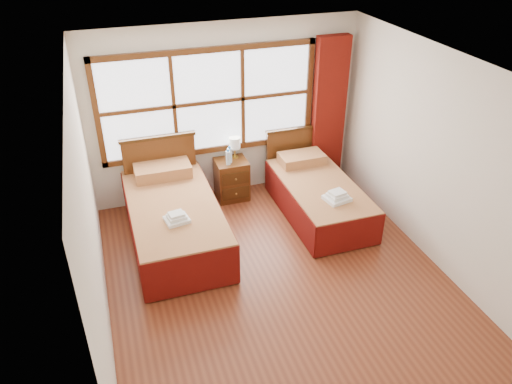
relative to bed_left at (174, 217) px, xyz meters
name	(u,v)px	position (x,y,z in m)	size (l,w,h in m)	color
floor	(277,277)	(1.03, -1.20, -0.34)	(4.50, 4.50, 0.00)	brown
ceiling	(283,68)	(1.03, -1.20, 2.26)	(4.50, 4.50, 0.00)	white
wall_back	(226,112)	(1.03, 1.05, 0.96)	(4.00, 4.00, 0.00)	silver
wall_left	(90,217)	(-0.97, -1.20, 0.96)	(4.50, 4.50, 0.00)	silver
wall_right	(436,159)	(3.03, -1.20, 0.96)	(4.50, 4.50, 0.00)	silver
window	(209,102)	(0.78, 1.02, 1.16)	(3.16, 0.06, 1.56)	white
curtain	(329,111)	(2.63, 0.91, 0.83)	(0.50, 0.16, 2.30)	maroon
bed_left	(174,217)	(0.00, 0.00, 0.00)	(1.14, 2.22, 1.12)	#3D230C
bed_right	(317,195)	(2.09, 0.00, -0.05)	(0.99, 2.01, 0.96)	#3D230C
nightstand	(232,179)	(1.03, 0.80, -0.03)	(0.47, 0.46, 0.63)	#552C12
towels_left	(177,218)	(-0.02, -0.48, 0.30)	(0.32, 0.29, 0.12)	white
towels_right	(337,197)	(2.12, -0.53, 0.22)	(0.36, 0.33, 0.13)	white
lamp	(235,143)	(1.11, 0.89, 0.52)	(0.17, 0.17, 0.33)	gold
bottle_near	(228,158)	(0.96, 0.71, 0.40)	(0.06, 0.06, 0.24)	#C1E3F8
bottle_far	(230,155)	(1.00, 0.77, 0.40)	(0.07, 0.07, 0.26)	#C1E3F8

